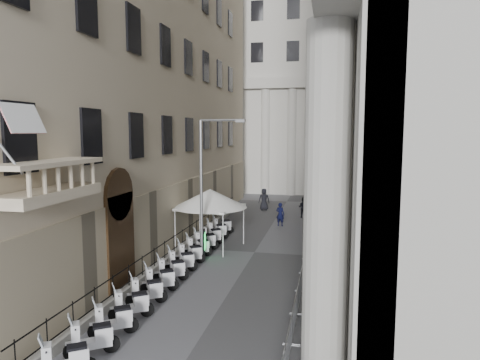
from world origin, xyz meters
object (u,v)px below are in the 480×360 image
object	(u,v)px
security_tent	(208,198)
street_lamp	(206,179)
pedestrian_a	(280,214)
pedestrian_b	(303,207)
info_kiosk	(203,244)

from	to	relation	value
security_tent	street_lamp	distance (m)	3.86
security_tent	pedestrian_a	xyz separation A→B (m)	(3.80, 6.72, -2.17)
security_tent	pedestrian_a	distance (m)	8.02
pedestrian_a	pedestrian_b	bearing A→B (deg)	-96.38
info_kiosk	pedestrian_b	bearing A→B (deg)	57.60
info_kiosk	pedestrian_b	distance (m)	13.87
street_lamp	info_kiosk	world-z (taller)	street_lamp
security_tent	info_kiosk	world-z (taller)	security_tent
security_tent	street_lamp	bearing A→B (deg)	-74.72
info_kiosk	pedestrian_b	size ratio (longest dim) A/B	0.96
pedestrian_a	pedestrian_b	xyz separation A→B (m)	(1.52, 3.60, -0.04)
info_kiosk	pedestrian_a	xyz separation A→B (m)	(3.31, 9.40, 0.06)
info_kiosk	pedestrian_b	xyz separation A→B (m)	(4.83, 13.00, 0.02)
pedestrian_a	info_kiosk	bearing A→B (deg)	87.03
info_kiosk	pedestrian_a	world-z (taller)	pedestrian_a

